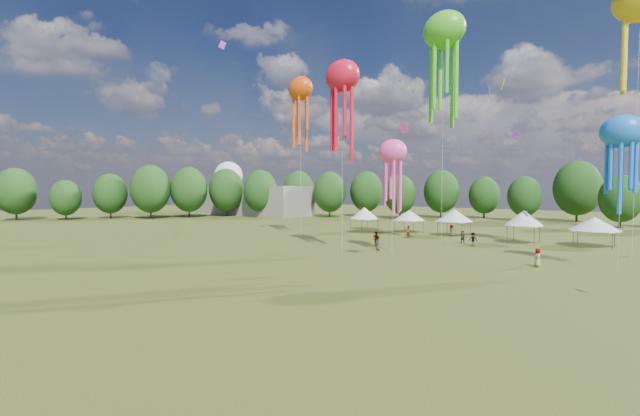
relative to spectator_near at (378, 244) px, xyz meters
The scene contains 8 objects.
ground 36.28m from the spectator_near, 78.86° to the right, with size 300.00×300.00×0.00m, color #384416.
spectator_near is the anchor object (origin of this frame).
spectators_far 14.17m from the spectator_near, 52.33° to the left, with size 30.01×20.43×1.90m.
festival_tents 19.58m from the spectator_near, 79.63° to the left, with size 36.89×9.99×4.45m.
show_kites 21.16m from the spectator_near, 39.25° to the left, with size 44.08×18.65×29.18m.
treeline 27.71m from the spectator_near, 83.34° to the left, with size 201.57×95.24×13.43m.
hangar 74.56m from the spectator_near, 150.74° to the left, with size 40.00×12.00×8.00m, color gray.
radome 91.88m from the spectator_near, 152.36° to the left, with size 9.00×9.00×16.00m.
Camera 1 is at (18.14, -6.26, 7.27)m, focal length 23.20 mm.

